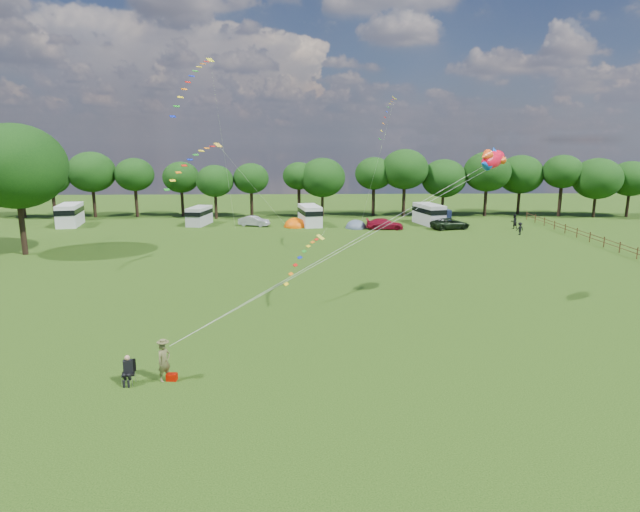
{
  "coord_description": "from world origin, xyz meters",
  "views": [
    {
      "loc": [
        -0.98,
        -26.96,
        11.62
      ],
      "look_at": [
        0.0,
        8.0,
        4.0
      ],
      "focal_mm": 30.0,
      "sensor_mm": 36.0,
      "label": 1
    }
  ],
  "objects_px": {
    "tent_orange": "(295,227)",
    "tent_greyblue": "(356,228)",
    "big_tree": "(15,166)",
    "car_d": "(450,224)",
    "camp_chair": "(128,366)",
    "car_b": "(254,221)",
    "walker_b": "(520,229)",
    "car_c": "(385,224)",
    "campervan_a": "(70,214)",
    "campervan_b": "(199,215)",
    "campervan_d": "(429,213)",
    "campervan_c": "(310,215)",
    "kite_flyer": "(164,362)",
    "walker_a": "(514,221)",
    "fish_kite": "(492,160)"
  },
  "relations": [
    {
      "from": "car_b",
      "to": "campervan_a",
      "type": "bearing_deg",
      "value": 104.48
    },
    {
      "from": "car_c",
      "to": "campervan_a",
      "type": "height_order",
      "value": "campervan_a"
    },
    {
      "from": "campervan_c",
      "to": "walker_b",
      "type": "distance_m",
      "value": 27.42
    },
    {
      "from": "car_d",
      "to": "campervan_d",
      "type": "xyz_separation_m",
      "value": [
        -1.92,
        4.2,
        0.8
      ]
    },
    {
      "from": "campervan_a",
      "to": "walker_a",
      "type": "relative_size",
      "value": 3.38
    },
    {
      "from": "car_d",
      "to": "fish_kite",
      "type": "relative_size",
      "value": 1.79
    },
    {
      "from": "camp_chair",
      "to": "campervan_c",
      "type": "bearing_deg",
      "value": 64.97
    },
    {
      "from": "campervan_d",
      "to": "tent_orange",
      "type": "distance_m",
      "value": 18.87
    },
    {
      "from": "tent_orange",
      "to": "fish_kite",
      "type": "relative_size",
      "value": 1.16
    },
    {
      "from": "car_b",
      "to": "campervan_c",
      "type": "relative_size",
      "value": 0.65
    },
    {
      "from": "car_d",
      "to": "camp_chair",
      "type": "distance_m",
      "value": 53.23
    },
    {
      "from": "campervan_a",
      "to": "big_tree",
      "type": "bearing_deg",
      "value": 179.35
    },
    {
      "from": "kite_flyer",
      "to": "walker_b",
      "type": "height_order",
      "value": "kite_flyer"
    },
    {
      "from": "campervan_b",
      "to": "tent_orange",
      "type": "relative_size",
      "value": 1.57
    },
    {
      "from": "campervan_b",
      "to": "campervan_d",
      "type": "bearing_deg",
      "value": -80.82
    },
    {
      "from": "campervan_c",
      "to": "car_b",
      "type": "bearing_deg",
      "value": 82.02
    },
    {
      "from": "campervan_d",
      "to": "tent_greyblue",
      "type": "distance_m",
      "value": 11.03
    },
    {
      "from": "tent_greyblue",
      "to": "walker_a",
      "type": "xyz_separation_m",
      "value": [
        21.03,
        -1.07,
        0.94
      ]
    },
    {
      "from": "walker_a",
      "to": "tent_orange",
      "type": "bearing_deg",
      "value": -23.09
    },
    {
      "from": "campervan_c",
      "to": "walker_a",
      "type": "distance_m",
      "value": 27.46
    },
    {
      "from": "campervan_c",
      "to": "campervan_d",
      "type": "height_order",
      "value": "campervan_d"
    },
    {
      "from": "campervan_b",
      "to": "tent_greyblue",
      "type": "distance_m",
      "value": 21.93
    },
    {
      "from": "car_b",
      "to": "campervan_d",
      "type": "relative_size",
      "value": 0.63
    },
    {
      "from": "tent_greyblue",
      "to": "campervan_b",
      "type": "bearing_deg",
      "value": 170.98
    },
    {
      "from": "campervan_c",
      "to": "camp_chair",
      "type": "xyz_separation_m",
      "value": [
        -9.28,
        -48.99,
        -0.61
      ]
    },
    {
      "from": "car_d",
      "to": "kite_flyer",
      "type": "distance_m",
      "value": 52.13
    },
    {
      "from": "kite_flyer",
      "to": "walker_b",
      "type": "distance_m",
      "value": 52.63
    },
    {
      "from": "big_tree",
      "to": "car_d",
      "type": "xyz_separation_m",
      "value": [
        48.3,
        14.74,
        -8.29
      ]
    },
    {
      "from": "campervan_c",
      "to": "tent_greyblue",
      "type": "xyz_separation_m",
      "value": [
        6.19,
        -2.46,
        -1.47
      ]
    },
    {
      "from": "car_c",
      "to": "tent_orange",
      "type": "relative_size",
      "value": 1.38
    },
    {
      "from": "big_tree",
      "to": "car_b",
      "type": "xyz_separation_m",
      "value": [
        21.98,
        17.97,
        -8.33
      ]
    },
    {
      "from": "campervan_b",
      "to": "walker_a",
      "type": "height_order",
      "value": "campervan_b"
    },
    {
      "from": "campervan_a",
      "to": "fish_kite",
      "type": "xyz_separation_m",
      "value": [
        45.08,
        -37.71,
        8.7
      ]
    },
    {
      "from": "campervan_b",
      "to": "walker_a",
      "type": "distance_m",
      "value": 42.88
    },
    {
      "from": "car_d",
      "to": "tent_greyblue",
      "type": "height_order",
      "value": "car_d"
    },
    {
      "from": "walker_b",
      "to": "camp_chair",
      "type": "bearing_deg",
      "value": 29.47
    },
    {
      "from": "car_b",
      "to": "tent_orange",
      "type": "bearing_deg",
      "value": -80.72
    },
    {
      "from": "tent_greyblue",
      "to": "walker_b",
      "type": "xyz_separation_m",
      "value": [
        19.93,
        -5.86,
        0.77
      ]
    },
    {
      "from": "car_c",
      "to": "campervan_a",
      "type": "bearing_deg",
      "value": 86.53
    },
    {
      "from": "car_d",
      "to": "fish_kite",
      "type": "bearing_deg",
      "value": 154.57
    },
    {
      "from": "campervan_d",
      "to": "fish_kite",
      "type": "xyz_separation_m",
      "value": [
        -4.72,
        -37.57,
        8.79
      ]
    },
    {
      "from": "car_d",
      "to": "kite_flyer",
      "type": "relative_size",
      "value": 2.67
    },
    {
      "from": "car_c",
      "to": "car_d",
      "type": "height_order",
      "value": "car_d"
    },
    {
      "from": "tent_greyblue",
      "to": "campervan_d",
      "type": "bearing_deg",
      "value": 15.89
    },
    {
      "from": "car_b",
      "to": "camp_chair",
      "type": "relative_size",
      "value": 2.66
    },
    {
      "from": "tent_orange",
      "to": "tent_greyblue",
      "type": "bearing_deg",
      "value": -8.65
    },
    {
      "from": "car_b",
      "to": "fish_kite",
      "type": "height_order",
      "value": "fish_kite"
    },
    {
      "from": "car_d",
      "to": "tent_greyblue",
      "type": "xyz_separation_m",
      "value": [
        -12.43,
        1.21,
        -0.7
      ]
    },
    {
      "from": "car_b",
      "to": "kite_flyer",
      "type": "height_order",
      "value": "kite_flyer"
    },
    {
      "from": "camp_chair",
      "to": "tent_orange",
      "type": "bearing_deg",
      "value": 67.05
    }
  ]
}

